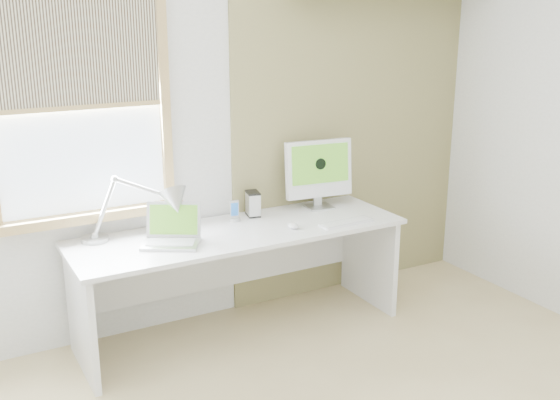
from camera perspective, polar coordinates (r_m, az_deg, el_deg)
room at (r=3.06m, az=9.51°, el=0.60°), size 4.04×3.54×2.64m
accent_wall at (r=5.01m, az=6.27°, el=6.76°), size 2.00×0.02×2.60m
window at (r=4.15m, az=-16.92°, el=7.63°), size 1.20×0.14×1.42m
desk at (r=4.42m, az=-3.80°, el=-4.76°), size 2.20×0.70×0.73m
desk_lamp at (r=4.13m, az=-10.36°, el=-0.49°), size 0.68×0.43×0.41m
laptop at (r=4.10m, az=-9.31°, el=-2.86°), size 0.43×0.40×0.24m
phone_dock at (r=4.47m, az=-3.96°, el=-1.31°), size 0.09×0.09×0.14m
external_drive at (r=4.57m, az=-2.36°, el=-0.32°), size 0.11×0.15×0.17m
imac at (r=4.72m, az=3.37°, el=2.60°), size 0.51×0.18×0.49m
keyboard at (r=4.44m, az=5.76°, el=-1.94°), size 0.39×0.13×0.02m
mouse at (r=4.33m, az=1.13°, el=-2.22°), size 0.09×0.12×0.03m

